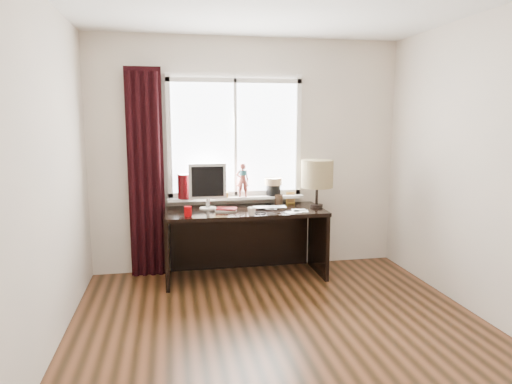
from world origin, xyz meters
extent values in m
cube|color=brown|center=(0.00, 0.00, 0.00)|extent=(3.50, 4.00, 0.00)
cube|color=beige|center=(0.00, 2.00, 1.30)|extent=(3.50, 0.00, 2.60)
cube|color=beige|center=(0.00, -2.00, 1.30)|extent=(3.50, 0.00, 2.60)
cube|color=beige|center=(-1.75, 0.00, 1.30)|extent=(0.00, 4.00, 2.60)
imported|color=silver|center=(0.17, 1.62, 0.76)|extent=(0.37, 0.25, 0.03)
imported|color=white|center=(-0.08, 1.33, 0.79)|extent=(0.12, 0.12, 0.09)
cylinder|color=#900003|center=(-0.71, 1.41, 0.80)|extent=(0.07, 0.07, 0.10)
cube|color=white|center=(-0.15, 1.99, 1.50)|extent=(1.40, 0.02, 1.30)
cube|color=silver|center=(-0.15, 1.96, 0.88)|extent=(1.50, 0.05, 0.05)
cube|color=silver|center=(-0.15, 1.96, 2.12)|extent=(1.50, 0.05, 0.05)
cube|color=silver|center=(-0.88, 1.96, 1.50)|extent=(0.05, 0.05, 1.40)
cube|color=silver|center=(0.57, 1.96, 1.50)|extent=(0.05, 0.05, 1.40)
cube|color=silver|center=(-0.15, 1.96, 1.50)|extent=(0.03, 0.05, 1.30)
cube|color=silver|center=(-0.15, 1.91, 0.83)|extent=(1.52, 0.18, 0.03)
cylinder|color=#3B0306|center=(-0.72, 1.87, 0.98)|extent=(0.15, 0.15, 0.27)
cube|color=gold|center=(-0.33, 1.89, 0.88)|extent=(0.15, 0.12, 0.06)
sphere|color=beige|center=(-0.33, 1.89, 0.97)|extent=(0.13, 0.13, 0.13)
sphere|color=beige|center=(-0.33, 1.89, 1.07)|extent=(0.07, 0.07, 0.07)
imported|color=maroon|center=(-0.08, 1.88, 1.04)|extent=(0.15, 0.11, 0.38)
cylinder|color=#1E4C51|center=(-0.08, 1.87, 1.12)|extent=(0.10, 0.10, 0.05)
cylinder|color=black|center=(0.28, 1.90, 0.91)|extent=(0.16, 0.16, 0.12)
cylinder|color=#8C6B4C|center=(0.28, 1.90, 1.01)|extent=(0.20, 0.20, 0.08)
cube|color=black|center=(-1.13, 1.92, 1.12)|extent=(0.38, 0.05, 2.25)
cylinder|color=black|center=(-1.27, 1.89, 1.10)|extent=(0.06, 0.06, 2.20)
cylinder|color=black|center=(-1.18, 1.89, 1.10)|extent=(0.06, 0.06, 2.20)
cylinder|color=black|center=(-1.09, 1.89, 1.10)|extent=(0.06, 0.06, 2.20)
cylinder|color=black|center=(-1.00, 1.89, 1.10)|extent=(0.06, 0.06, 2.20)
cube|color=black|center=(-0.10, 1.63, 0.73)|extent=(1.70, 0.70, 0.04)
cube|color=black|center=(-0.93, 1.63, 0.35)|extent=(0.04, 0.64, 0.71)
cube|color=black|center=(0.73, 1.63, 0.35)|extent=(0.04, 0.64, 0.71)
cube|color=black|center=(-0.10, 1.97, 0.35)|extent=(1.60, 0.03, 0.71)
cylinder|color=beige|center=(-0.48, 1.75, 0.76)|extent=(0.18, 0.18, 0.01)
cylinder|color=beige|center=(-0.48, 1.75, 0.81)|extent=(0.04, 0.04, 0.10)
cube|color=beige|center=(-0.48, 1.75, 1.05)|extent=(0.40, 0.04, 0.38)
cube|color=black|center=(-0.48, 1.73, 1.05)|extent=(0.34, 0.01, 0.32)
cube|color=beige|center=(-0.31, 1.61, 0.76)|extent=(0.23, 0.18, 0.02)
cube|color=#56090B|center=(-0.30, 1.60, 0.78)|extent=(0.24, 0.20, 0.01)
cylinder|color=black|center=(0.32, 1.82, 0.81)|extent=(0.09, 0.09, 0.12)
cylinder|color=black|center=(0.30, 1.83, 0.86)|extent=(0.01, 0.01, 0.22)
cylinder|color=black|center=(0.33, 1.81, 0.84)|extent=(0.01, 0.01, 0.19)
cylinder|color=black|center=(0.32, 1.84, 0.88)|extent=(0.01, 0.01, 0.25)
cylinder|color=black|center=(0.34, 1.83, 0.83)|extent=(0.01, 0.01, 0.17)
cube|color=gold|center=(0.48, 1.90, 0.81)|extent=(0.10, 0.02, 0.13)
cube|color=#996633|center=(0.48, 1.89, 0.81)|extent=(0.08, 0.01, 0.10)
cylinder|color=black|center=(0.70, 1.63, 0.77)|extent=(0.14, 0.14, 0.03)
cylinder|color=black|center=(0.70, 1.63, 0.89)|extent=(0.03, 0.03, 0.22)
cylinder|color=tan|center=(0.70, 1.63, 1.12)|extent=(0.35, 0.35, 0.30)
cube|color=white|center=(0.46, 1.50, 0.75)|extent=(0.17, 0.13, 0.00)
cube|color=white|center=(0.47, 1.44, 0.75)|extent=(0.17, 0.13, 0.00)
cube|color=white|center=(0.37, 1.40, 0.75)|extent=(0.17, 0.14, 0.00)
torus|color=black|center=(0.03, 1.41, 0.75)|extent=(0.18, 0.18, 0.01)
torus|color=black|center=(0.10, 1.70, 0.75)|extent=(0.15, 0.15, 0.01)
torus|color=black|center=(0.20, 1.83, 0.75)|extent=(0.12, 0.12, 0.01)
camera|label=1|loc=(-0.87, -3.09, 1.71)|focal=32.00mm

